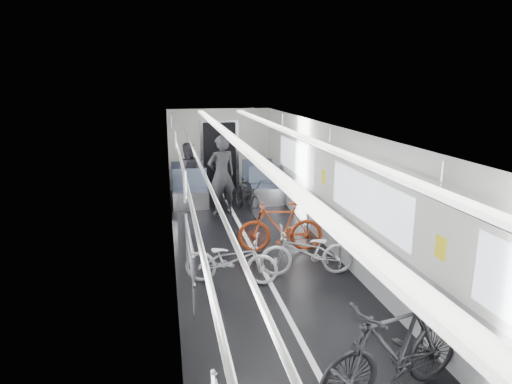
# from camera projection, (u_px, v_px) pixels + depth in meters

# --- Properties ---
(car_shell) EXTENTS (3.02, 14.01, 2.41)m
(car_shell) POSITION_uv_depth(u_px,v_px,m) (253.00, 194.00, 8.59)
(car_shell) COLOR black
(car_shell) RESTS_ON ground
(bike_left_far) EXTENTS (1.61, 0.96, 0.80)m
(bike_left_far) POSITION_uv_depth(u_px,v_px,m) (231.00, 260.00, 7.35)
(bike_left_far) COLOR silver
(bike_left_far) RESTS_ON floor
(bike_right_near) EXTENTS (1.92, 0.99, 1.11)m
(bike_right_near) POSITION_uv_depth(u_px,v_px,m) (394.00, 349.00, 4.65)
(bike_right_near) COLOR black
(bike_right_near) RESTS_ON floor
(bike_right_mid) EXTENTS (1.64, 0.71, 0.84)m
(bike_right_mid) POSITION_uv_depth(u_px,v_px,m) (307.00, 252.00, 7.63)
(bike_right_mid) COLOR #B4B5B9
(bike_right_mid) RESTS_ON floor
(bike_right_far) EXTENTS (1.68, 0.68, 0.98)m
(bike_right_far) POSITION_uv_depth(u_px,v_px,m) (280.00, 227.00, 8.68)
(bike_right_far) COLOR #953012
(bike_right_far) RESTS_ON floor
(bike_aisle) EXTENTS (0.93, 1.86, 0.93)m
(bike_aisle) POSITION_uv_depth(u_px,v_px,m) (248.00, 195.00, 11.16)
(bike_aisle) COLOR black
(bike_aisle) RESTS_ON floor
(person_standing) EXTENTS (0.82, 0.66, 1.94)m
(person_standing) POSITION_uv_depth(u_px,v_px,m) (221.00, 175.00, 11.02)
(person_standing) COLOR black
(person_standing) RESTS_ON floor
(person_seated) EXTENTS (0.85, 0.70, 1.62)m
(person_seated) POSITION_uv_depth(u_px,v_px,m) (188.00, 173.00, 12.10)
(person_seated) COLOR #302C34
(person_seated) RESTS_ON floor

